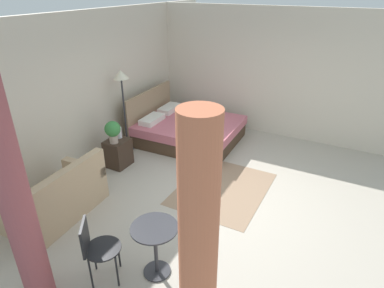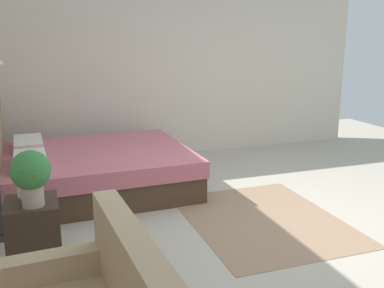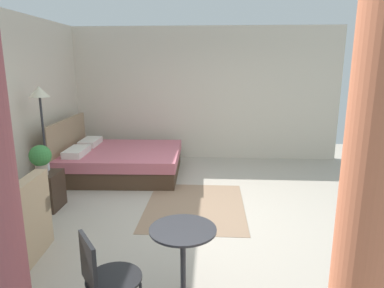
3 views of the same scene
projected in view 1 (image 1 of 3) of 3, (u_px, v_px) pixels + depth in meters
The scene contains 14 objects.
ground_plane at pixel (220, 197), 5.64m from camera, with size 9.10×8.83×0.02m, color #B2A899.
wall_back at pixel (82, 92), 6.23m from camera, with size 9.10×0.12×2.87m, color beige.
wall_right at pixel (277, 74), 7.41m from camera, with size 0.12×5.83×2.87m, color beige.
area_rug at pixel (223, 188), 5.85m from camera, with size 1.83×1.46×0.01m, color #93755B.
bed at pixel (187, 130), 7.52m from camera, with size 1.91×2.22×1.07m.
couch at pixel (59, 199), 5.07m from camera, with size 1.52×0.92×0.90m.
nightstand at pixel (118, 153), 6.49m from camera, with size 0.45×0.40×0.55m.
potted_plant at pixel (113, 130), 6.16m from camera, with size 0.30×0.30×0.43m.
vase at pixel (119, 133), 6.43m from camera, with size 0.12×0.12×0.22m.
floor_lamp at pixel (122, 85), 6.60m from camera, with size 0.31×0.31×1.74m.
balcony_table at pixel (155, 242), 3.95m from camera, with size 0.58×0.58×0.72m.
cafe_chair_near_window at pixel (95, 245), 3.85m from camera, with size 0.60×0.60×0.86m.
curtain_left at pixel (198, 280), 2.41m from camera, with size 0.28×0.28×2.67m.
curtain_right at pixel (16, 202), 3.28m from camera, with size 0.31×0.31×2.67m.
Camera 1 is at (-4.34, -1.76, 3.30)m, focal length 30.74 mm.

